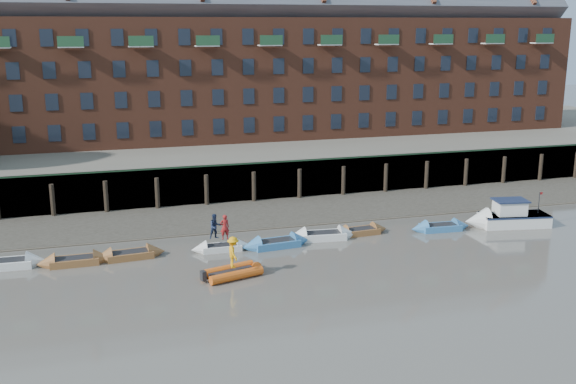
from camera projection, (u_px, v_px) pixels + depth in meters
name	position (u px, v px, depth m)	size (l,w,h in m)	color
ground	(312.00, 305.00, 35.86)	(220.00, 220.00, 0.00)	#5A554D
foreshore	(240.00, 216.00, 52.64)	(110.00, 8.00, 0.50)	#3D382F
mud_band	(250.00, 228.00, 49.47)	(110.00, 1.60, 0.10)	#4C4336
river_wall	(229.00, 183.00, 56.33)	(110.00, 1.23, 3.30)	#2D2A26
bank_terrace	(203.00, 154.00, 69.02)	(110.00, 28.00, 3.20)	#5E594D
apartment_terrace	(198.00, 42.00, 67.22)	(80.60, 15.56, 20.98)	brown
rowboat_0	(5.00, 264.00, 41.34)	(4.97, 1.61, 1.43)	silver
rowboat_1	(75.00, 261.00, 41.88)	(4.57, 1.42, 1.32)	brown
rowboat_2	(130.00, 255.00, 43.00)	(4.62, 1.71, 1.31)	brown
rowboat_3	(222.00, 248.00, 44.48)	(4.03, 1.26, 1.16)	silver
rowboat_4	(276.00, 243.00, 45.18)	(4.93, 1.89, 1.40)	teal
rowboat_5	(322.00, 236.00, 46.85)	(5.03, 1.88, 1.43)	silver
rowboat_6	(360.00, 231.00, 47.93)	(4.34, 1.56, 1.24)	brown
rowboat_7	(440.00, 227.00, 48.84)	(4.55, 1.55, 1.30)	teal
rib_tender	(234.00, 272.00, 39.94)	(3.78, 2.58, 0.64)	#C95112
motor_launch	(501.00, 218.00, 49.72)	(6.50, 3.04, 2.58)	silver
person_rower_a	(225.00, 227.00, 44.14)	(0.61, 0.40, 1.68)	maroon
person_rower_b	(215.00, 226.00, 44.30)	(0.82, 0.64, 1.68)	#19233F
person_rib_crew	(233.00, 252.00, 39.53)	(1.22, 0.70, 1.88)	orange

